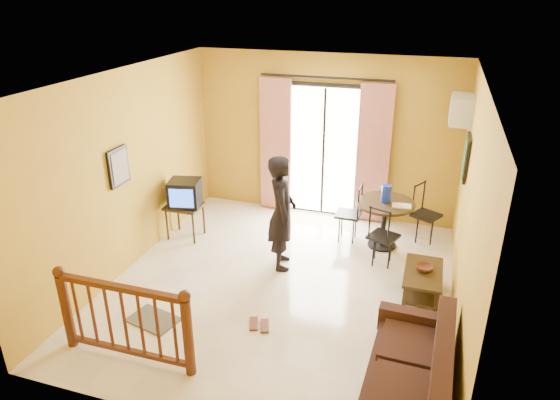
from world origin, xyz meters
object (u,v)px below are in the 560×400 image
(sofa, at_px, (413,378))
(standing_person, at_px, (282,213))
(television, at_px, (185,193))
(dining_table, at_px, (385,211))
(coffee_table, at_px, (422,280))

(sofa, relative_size, standing_person, 0.99)
(television, relative_size, dining_table, 0.61)
(television, distance_m, sofa, 4.51)
(television, xyz_separation_m, coffee_table, (3.72, -0.60, -0.52))
(sofa, bearing_deg, dining_table, 104.07)
(dining_table, bearing_deg, sofa, -78.05)
(coffee_table, bearing_deg, standing_person, 173.80)
(standing_person, bearing_deg, dining_table, -70.80)
(television, height_order, coffee_table, television)
(standing_person, bearing_deg, sofa, -155.19)
(television, bearing_deg, sofa, -46.48)
(dining_table, height_order, standing_person, standing_person)
(coffee_table, relative_size, sofa, 0.52)
(dining_table, bearing_deg, coffee_table, -61.98)
(television, distance_m, coffee_table, 3.80)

